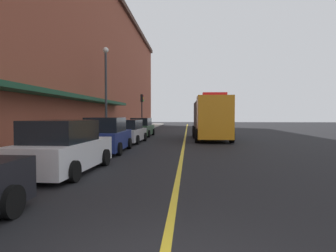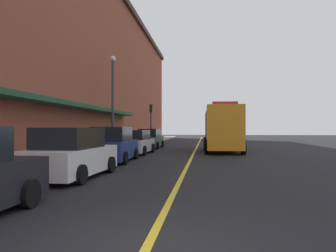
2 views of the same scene
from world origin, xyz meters
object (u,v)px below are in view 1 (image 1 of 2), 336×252
parked_car_3 (128,132)px  parking_meter_1 (117,127)px  parked_car_2 (107,136)px  street_lamp_left (106,83)px  parked_car_1 (64,148)px  parked_car_4 (142,128)px  traffic_light_near (142,105)px  utility_truck (211,118)px

parked_car_3 → parking_meter_1: bearing=33.4°
parked_car_2 → street_lamp_left: street_lamp_left is taller
parked_car_2 → parked_car_3: 5.27m
parked_car_1 → parking_meter_1: bearing=8.5°
parked_car_2 → parked_car_3: parked_car_2 is taller
parked_car_1 → street_lamp_left: (-2.03, 12.17, 3.56)m
parked_car_4 → traffic_light_near: (-1.24, 7.84, 2.35)m
parked_car_1 → parked_car_2: (-0.11, 5.62, 0.02)m
utility_truck → parked_car_3: bearing=-61.9°
parked_car_4 → street_lamp_left: (-1.90, -5.06, 3.60)m
street_lamp_left → traffic_light_near: size_ratio=1.61×
parked_car_1 → parked_car_4: size_ratio=0.98×
parked_car_1 → utility_truck: bearing=-20.6°
parked_car_2 → utility_truck: 10.62m
parking_meter_1 → parked_car_1: bearing=-83.8°
parked_car_3 → traffic_light_near: size_ratio=1.04×
parked_car_2 → utility_truck: utility_truck is taller
street_lamp_left → parked_car_1: bearing=-80.5°
parked_car_4 → utility_truck: bearing=-114.9°
parked_car_1 → traffic_light_near: size_ratio=1.08×
parked_car_3 → parked_car_4: size_ratio=0.95×
parked_car_1 → utility_truck: 15.51m
parked_car_4 → traffic_light_near: traffic_light_near is taller
parking_meter_1 → traffic_light_near: bearing=89.7°
parked_car_4 → street_lamp_left: size_ratio=0.68×
parked_car_2 → traffic_light_near: size_ratio=1.07×
parked_car_4 → street_lamp_left: street_lamp_left is taller
parked_car_2 → parked_car_4: parked_car_2 is taller
parked_car_3 → parking_meter_1: (-1.36, 2.25, 0.29)m
parking_meter_1 → traffic_light_near: traffic_light_near is taller
parked_car_2 → street_lamp_left: size_ratio=0.66×
parked_car_4 → utility_truck: 6.87m
street_lamp_left → parked_car_3: bearing=-33.1°
parked_car_3 → parked_car_4: bearing=2.7°
parked_car_2 → street_lamp_left: (-1.92, 6.55, 3.54)m
parked_car_1 → parked_car_3: size_ratio=1.04×
parked_car_3 → street_lamp_left: bearing=59.0°
traffic_light_near → parked_car_4: bearing=-81.0°
parked_car_2 → traffic_light_near: traffic_light_near is taller
utility_truck → traffic_light_near: (-7.37, 10.80, 1.46)m
parked_car_3 → parked_car_2: bearing=-178.3°
utility_truck → street_lamp_left: bearing=-76.4°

